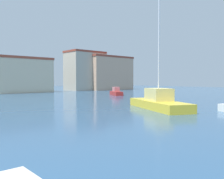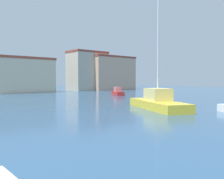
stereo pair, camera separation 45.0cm
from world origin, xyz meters
name	(u,v)px [view 2 (the right image)]	position (x,y,z in m)	size (l,w,h in m)	color
water	(54,104)	(15.00, 20.00, 0.00)	(160.00, 160.00, 0.00)	#2D5175
sailboat_yellow_far_right	(158,102)	(19.83, 8.87, 0.66)	(5.73, 8.70, 10.24)	gold
motorboat_red_inner_mooring	(118,92)	(31.11, 27.22, 0.52)	(2.99, 4.38, 1.48)	#B22823
yacht_club	(19,75)	(21.48, 48.79, 3.80)	(13.25, 9.28, 7.57)	beige
warehouse_block	(87,71)	(39.82, 49.19, 5.17)	(9.96, 6.29, 10.32)	#B2A893
harbor_office	(111,73)	(46.76, 47.57, 4.68)	(13.74, 6.13, 9.35)	tan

